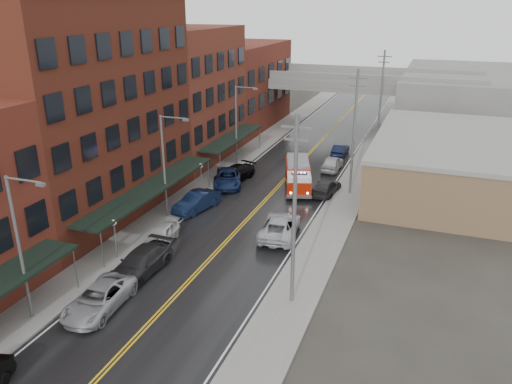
% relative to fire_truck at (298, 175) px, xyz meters
% --- Properties ---
extents(road, '(11.00, 160.00, 0.02)m').
position_rel_fire_truck_xyz_m(road, '(-1.97, -4.83, -1.45)').
color(road, black).
rests_on(road, ground).
extents(sidewalk_left, '(3.00, 160.00, 0.15)m').
position_rel_fire_truck_xyz_m(sidewalk_left, '(-9.27, -4.83, -1.38)').
color(sidewalk_left, slate).
rests_on(sidewalk_left, ground).
extents(sidewalk_right, '(3.00, 160.00, 0.15)m').
position_rel_fire_truck_xyz_m(sidewalk_right, '(5.33, -4.83, -1.38)').
color(sidewalk_right, slate).
rests_on(sidewalk_right, ground).
extents(curb_left, '(0.30, 160.00, 0.15)m').
position_rel_fire_truck_xyz_m(curb_left, '(-7.62, -4.83, -1.38)').
color(curb_left, gray).
rests_on(curb_left, ground).
extents(curb_right, '(0.30, 160.00, 0.15)m').
position_rel_fire_truck_xyz_m(curb_right, '(3.68, -4.83, -1.38)').
color(curb_right, gray).
rests_on(curb_right, ground).
extents(brick_building_b, '(9.00, 20.00, 18.00)m').
position_rel_fire_truck_xyz_m(brick_building_b, '(-15.27, -11.83, 7.54)').
color(brick_building_b, '#4F2215').
rests_on(brick_building_b, ground).
extents(brick_building_c, '(9.00, 15.00, 15.00)m').
position_rel_fire_truck_xyz_m(brick_building_c, '(-15.27, 5.67, 6.04)').
color(brick_building_c, maroon).
rests_on(brick_building_c, ground).
extents(brick_building_far, '(9.00, 20.00, 12.00)m').
position_rel_fire_truck_xyz_m(brick_building_far, '(-15.27, 23.17, 4.54)').
color(brick_building_far, maroon).
rests_on(brick_building_far, ground).
extents(tan_building, '(14.00, 22.00, 5.00)m').
position_rel_fire_truck_xyz_m(tan_building, '(14.03, 5.17, 1.04)').
color(tan_building, brown).
rests_on(tan_building, ground).
extents(right_far_block, '(18.00, 30.00, 8.00)m').
position_rel_fire_truck_xyz_m(right_far_block, '(16.03, 35.17, 2.54)').
color(right_far_block, slate).
rests_on(right_far_block, ground).
extents(awning_1, '(2.60, 18.00, 3.09)m').
position_rel_fire_truck_xyz_m(awning_1, '(-9.47, -11.83, 1.53)').
color(awning_1, black).
rests_on(awning_1, ground).
extents(awning_2, '(2.60, 13.00, 3.09)m').
position_rel_fire_truck_xyz_m(awning_2, '(-9.46, 5.67, 1.53)').
color(awning_2, black).
rests_on(awning_2, ground).
extents(globe_lamp_1, '(0.44, 0.44, 3.12)m').
position_rel_fire_truck_xyz_m(globe_lamp_1, '(-8.37, -18.83, 0.85)').
color(globe_lamp_1, '#59595B').
rests_on(globe_lamp_1, ground).
extents(globe_lamp_2, '(0.44, 0.44, 3.12)m').
position_rel_fire_truck_xyz_m(globe_lamp_2, '(-8.37, -4.83, 0.85)').
color(globe_lamp_2, '#59595B').
rests_on(globe_lamp_2, ground).
extents(street_lamp_0, '(2.64, 0.22, 9.00)m').
position_rel_fire_truck_xyz_m(street_lamp_0, '(-8.52, -26.83, 3.73)').
color(street_lamp_0, '#59595B').
rests_on(street_lamp_0, ground).
extents(street_lamp_1, '(2.64, 0.22, 9.00)m').
position_rel_fire_truck_xyz_m(street_lamp_1, '(-8.52, -10.83, 3.73)').
color(street_lamp_1, '#59595B').
rests_on(street_lamp_1, ground).
extents(street_lamp_2, '(2.64, 0.22, 9.00)m').
position_rel_fire_truck_xyz_m(street_lamp_2, '(-8.52, 5.17, 3.73)').
color(street_lamp_2, '#59595B').
rests_on(street_lamp_2, ground).
extents(utility_pole_0, '(1.80, 0.24, 12.00)m').
position_rel_fire_truck_xyz_m(utility_pole_0, '(5.23, -19.83, 4.85)').
color(utility_pole_0, '#59595B').
rests_on(utility_pole_0, ground).
extents(utility_pole_1, '(1.80, 0.24, 12.00)m').
position_rel_fire_truck_xyz_m(utility_pole_1, '(5.23, 0.17, 4.85)').
color(utility_pole_1, '#59595B').
rests_on(utility_pole_1, ground).
extents(utility_pole_2, '(1.80, 0.24, 12.00)m').
position_rel_fire_truck_xyz_m(utility_pole_2, '(5.23, 20.17, 4.85)').
color(utility_pole_2, '#59595B').
rests_on(utility_pole_2, ground).
extents(overpass, '(40.00, 10.00, 7.50)m').
position_rel_fire_truck_xyz_m(overpass, '(-1.97, 27.17, 4.53)').
color(overpass, slate).
rests_on(overpass, ground).
extents(fire_truck, '(4.63, 7.73, 2.69)m').
position_rel_fire_truck_xyz_m(fire_truck, '(0.00, 0.00, 0.00)').
color(fire_truck, '#9C1907').
rests_on(fire_truck, ground).
extents(parked_car_left_2, '(2.86, 5.66, 1.53)m').
position_rel_fire_truck_xyz_m(parked_car_left_2, '(-5.57, -24.63, -0.69)').
color(parked_car_left_2, '#9B9CA2').
rests_on(parked_car_left_2, ground).
extents(parked_car_left_3, '(2.53, 5.82, 1.67)m').
position_rel_fire_truck_xyz_m(parked_car_left_3, '(-5.57, -20.02, -0.62)').
color(parked_car_left_3, '#232326').
rests_on(parked_car_left_3, ground).
extents(parked_car_left_4, '(2.46, 4.71, 1.53)m').
position_rel_fire_truck_xyz_m(parked_car_left_4, '(-6.59, -15.54, -0.69)').
color(parked_car_left_4, '#BEBEBE').
rests_on(parked_car_left_4, ground).
extents(parked_car_left_5, '(2.88, 5.34, 1.67)m').
position_rel_fire_truck_xyz_m(parked_car_left_5, '(-6.97, -8.63, -0.62)').
color(parked_car_left_5, '#0E1833').
rests_on(parked_car_left_5, ground).
extents(parked_car_left_6, '(4.40, 6.33, 1.61)m').
position_rel_fire_truck_xyz_m(parked_car_left_6, '(-6.90, -1.63, -0.65)').
color(parked_car_left_6, '#131F48').
rests_on(parked_car_left_6, ground).
extents(parked_car_left_7, '(3.55, 5.68, 1.53)m').
position_rel_fire_truck_xyz_m(parked_car_left_7, '(-6.87, -0.03, -0.69)').
color(parked_car_left_7, black).
rests_on(parked_car_left_7, ground).
extents(parked_car_right_0, '(3.50, 6.34, 1.68)m').
position_rel_fire_truck_xyz_m(parked_car_right_0, '(1.63, -11.03, -0.62)').
color(parked_car_right_0, '#B1B3B9').
rests_on(parked_car_right_0, ground).
extents(parked_car_right_1, '(2.44, 5.07, 1.42)m').
position_rel_fire_truck_xyz_m(parked_car_right_1, '(3.03, -0.63, -0.75)').
color(parked_car_right_1, '#252528').
rests_on(parked_car_right_1, ground).
extents(parked_car_right_2, '(1.91, 4.66, 1.58)m').
position_rel_fire_truck_xyz_m(parked_car_right_2, '(2.04, 6.97, -0.67)').
color(parked_car_right_2, '#B8B8B8').
rests_on(parked_car_right_2, ground).
extents(parked_car_right_3, '(1.55, 4.21, 1.37)m').
position_rel_fire_truck_xyz_m(parked_car_right_3, '(1.73, 12.97, -0.77)').
color(parked_car_right_3, black).
rests_on(parked_car_right_3, ground).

